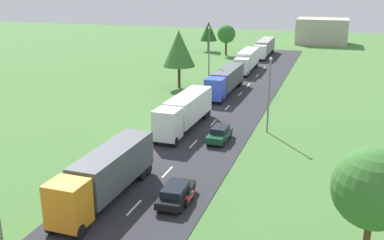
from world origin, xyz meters
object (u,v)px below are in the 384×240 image
lamppost_second (269,91)px  distant_building (322,31)px  truck_fourth (247,60)px  motorcycle_courier (190,197)px  lamppost_third (209,54)px  truck_second (185,111)px  truck_fifth (265,47)px  tree_birch (373,189)px  tree_pine (179,49)px  tree_maple (209,31)px  car_third (220,134)px  tree_elm (226,34)px  truck_lead (106,173)px  truck_third (226,80)px  car_second (176,193)px

lamppost_second → distant_building: lamppost_second is taller
truck_fourth → distant_building: size_ratio=0.94×
distant_building → lamppost_second: bearing=-91.6°
motorcycle_courier → lamppost_third: (-9.51, 37.72, 4.59)m
truck_second → truck_fifth: bearing=89.9°
tree_birch → tree_pine: 47.72m
truck_second → tree_birch: tree_birch is taller
lamppost_third → tree_maple: size_ratio=1.34×
tree_pine → car_third: bearing=-60.5°
lamppost_third → distant_building: size_ratio=0.71×
truck_second → tree_elm: bearing=99.1°
tree_elm → distant_building: 33.53m
truck_lead → truck_third: 35.26m
motorcycle_courier → car_second: bearing=-171.4°
truck_fourth → lamppost_third: 14.66m
tree_maple → lamppost_third: bearing=-73.7°
lamppost_third → tree_elm: bearing=99.1°
truck_lead → lamppost_third: lamppost_third is taller
tree_elm → truck_third: bearing=-76.1°
truck_lead → truck_fifth: bearing=89.9°
lamppost_third → tree_birch: bearing=-63.4°
truck_second → truck_lead: bearing=-90.2°
truck_lead → motorcycle_courier: 6.51m
lamppost_second → lamppost_third: 23.03m
truck_fourth → tree_maple: tree_maple is taller
truck_lead → tree_elm: tree_elm is taller
truck_fifth → tree_pine: tree_pine is taller
truck_third → truck_fourth: size_ratio=1.13×
tree_elm → distant_building: (19.45, 27.27, -1.42)m
tree_maple → tree_elm: 7.18m
truck_fifth → tree_pine: (-7.60, -34.80, 3.99)m
truck_fourth → motorcycle_courier: 52.10m
car_second → tree_elm: (-13.45, 69.04, 3.90)m
lamppost_third → lamppost_second: bearing=-57.6°
truck_second → car_second: size_ratio=2.72×
truck_fifth → tree_elm: size_ratio=2.19×
truck_lead → distant_building: (11.13, 97.40, 1.12)m
lamppost_second → distant_building: bearing=88.4°
truck_fifth → car_third: bearing=-85.3°
truck_fifth → tree_pine: 35.84m
truck_second → tree_pine: 20.83m
truck_fifth → lamppost_second: (8.85, -51.95, 2.53)m
lamppost_second → tree_maple: (-22.79, 55.27, 0.05)m
lamppost_third → tree_birch: size_ratio=1.22×
truck_fifth → tree_pine: bearing=-102.3°
truck_third → car_third: (4.50, -20.28, -1.22)m
car_third → tree_birch: 23.29m
tree_birch → lamppost_third: bearing=116.6°
distant_building → truck_third: bearing=-99.9°
tree_elm → distant_building: bearing=54.5°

